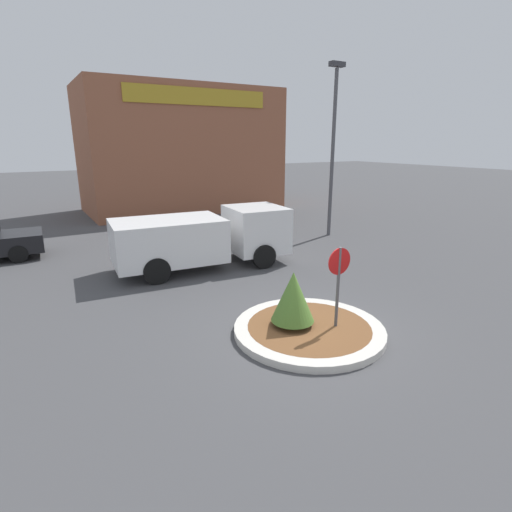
% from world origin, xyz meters
% --- Properties ---
extents(ground_plane, '(120.00, 120.00, 0.00)m').
position_xyz_m(ground_plane, '(0.00, 0.00, 0.00)').
color(ground_plane, '#474749').
extents(traffic_island, '(3.42, 3.42, 0.17)m').
position_xyz_m(traffic_island, '(0.00, 0.00, 0.08)').
color(traffic_island, beige).
rests_on(traffic_island, ground_plane).
extents(stop_sign, '(0.61, 0.07, 2.02)m').
position_xyz_m(stop_sign, '(0.53, -0.29, 1.38)').
color(stop_sign, '#4C4C51').
rests_on(stop_sign, ground_plane).
extents(island_shrub, '(0.98, 0.98, 1.28)m').
position_xyz_m(island_shrub, '(-0.29, 0.25, 0.87)').
color(island_shrub, brown).
rests_on(island_shrub, traffic_island).
extents(utility_truck, '(6.07, 2.68, 1.97)m').
position_xyz_m(utility_truck, '(-0.07, 5.82, 1.09)').
color(utility_truck, white).
rests_on(utility_truck, ground_plane).
extents(storefront_building, '(11.66, 6.07, 7.37)m').
position_xyz_m(storefront_building, '(3.92, 18.10, 3.69)').
color(storefront_building, '#93563D').
rests_on(storefront_building, ground_plane).
extents(light_pole, '(0.70, 0.30, 7.42)m').
position_xyz_m(light_pole, '(6.96, 7.42, 4.28)').
color(light_pole, '#4C4C51').
rests_on(light_pole, ground_plane).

